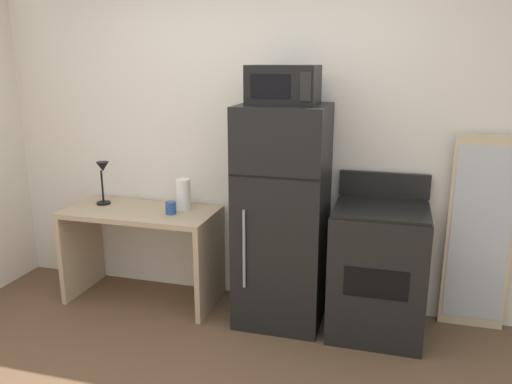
{
  "coord_description": "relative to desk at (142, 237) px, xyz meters",
  "views": [
    {
      "loc": [
        1.01,
        -2.04,
        1.88
      ],
      "look_at": [
        0.13,
        1.1,
        1.03
      ],
      "focal_mm": 35.46,
      "sensor_mm": 36.0,
      "label": 1
    }
  ],
  "objects": [
    {
      "name": "paper_towel_roll",
      "position": [
        0.32,
        0.11,
        0.34
      ],
      "size": [
        0.11,
        0.11,
        0.24
      ],
      "primitive_type": "cylinder",
      "color": "white",
      "rests_on": "desk"
    },
    {
      "name": "desk_lamp",
      "position": [
        -0.34,
        0.05,
        0.47
      ],
      "size": [
        0.14,
        0.12,
        0.35
      ],
      "color": "black",
      "rests_on": "desk"
    },
    {
      "name": "coffee_mug",
      "position": [
        0.28,
        -0.04,
        0.27
      ],
      "size": [
        0.08,
        0.08,
        0.09
      ],
      "primitive_type": "cylinder",
      "color": "#264C99",
      "rests_on": "desk"
    },
    {
      "name": "wall_back_white",
      "position": [
        0.88,
        0.35,
        0.77
      ],
      "size": [
        5.0,
        0.1,
        2.6
      ],
      "primitive_type": "cube",
      "color": "silver",
      "rests_on": "ground"
    },
    {
      "name": "microwave",
      "position": [
        1.13,
        -0.03,
        1.19
      ],
      "size": [
        0.46,
        0.35,
        0.26
      ],
      "color": "black",
      "rests_on": "refrigerator"
    },
    {
      "name": "oven_range",
      "position": [
        1.82,
        -0.01,
        -0.06
      ],
      "size": [
        0.64,
        0.61,
        1.1
      ],
      "color": "black",
      "rests_on": "ground"
    },
    {
      "name": "leaning_mirror",
      "position": [
        2.49,
        0.24,
        0.17
      ],
      "size": [
        0.44,
        0.03,
        1.4
      ],
      "color": "#C6B793",
      "rests_on": "ground"
    },
    {
      "name": "refrigerator",
      "position": [
        1.13,
        -0.01,
        0.27
      ],
      "size": [
        0.61,
        0.61,
        1.59
      ],
      "color": "black",
      "rests_on": "ground"
    },
    {
      "name": "desk",
      "position": [
        0.0,
        0.0,
        0.0
      ],
      "size": [
        1.18,
        0.56,
        0.75
      ],
      "color": "tan",
      "rests_on": "ground"
    }
  ]
}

